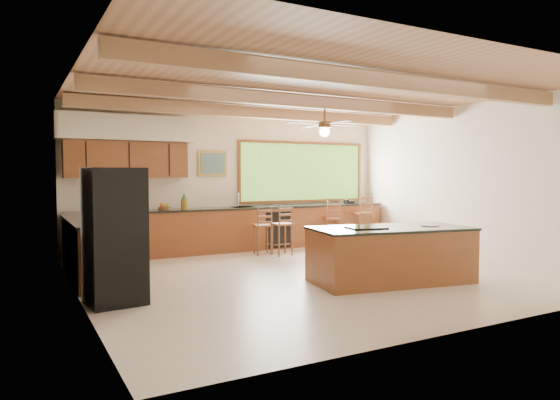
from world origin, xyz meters
TOP-DOWN VIEW (x-y plane):
  - ground at (0.00, 0.00)m, footprint 7.20×7.20m
  - room_shell at (-0.17, 0.65)m, footprint 7.27×6.54m
  - counter_run at (-0.82, 2.52)m, footprint 7.12×3.10m
  - island at (0.66, -1.07)m, footprint 2.53×1.51m
  - refrigerator at (-3.22, -0.40)m, footprint 0.73×0.71m
  - bar_stool_a at (0.10, 2.08)m, footprint 0.41×0.41m
  - bar_stool_b at (0.41, 1.83)m, footprint 0.38×0.38m
  - bar_stool_c at (2.81, 2.39)m, footprint 0.44×0.44m
  - bar_stool_d at (2.01, 2.40)m, footprint 0.47×0.47m

SIDE VIEW (x-z plane):
  - ground at x=0.00m, z-range 0.00..0.00m
  - island at x=0.66m, z-range -0.01..0.84m
  - counter_run at x=-0.82m, z-range -0.16..1.09m
  - bar_stool_a at x=0.10m, z-range 0.09..1.07m
  - bar_stool_d at x=2.01m, z-range 0.09..1.12m
  - bar_stool_b at x=0.41m, z-range 0.10..1.13m
  - bar_stool_c at x=2.81m, z-range 0.11..1.29m
  - refrigerator at x=-3.22m, z-range 0.00..1.70m
  - room_shell at x=-0.17m, z-range 0.70..3.72m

